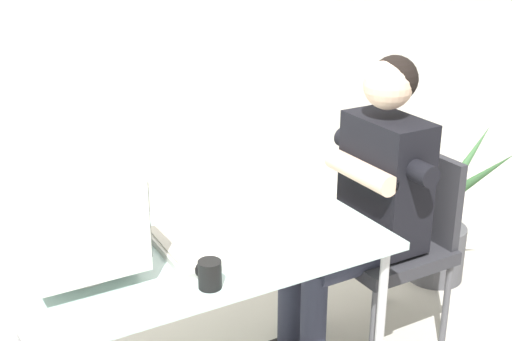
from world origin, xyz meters
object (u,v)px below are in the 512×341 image
(potted_plant, at_px, (437,221))
(keyboard, at_px, (182,247))
(desk_mug, at_px, (209,274))
(crt_monitor, at_px, (78,216))
(desk, at_px, (199,258))
(office_chair, at_px, (396,235))
(person_seated, at_px, (366,197))

(potted_plant, bearing_deg, keyboard, -168.84)
(desk_mug, bearing_deg, crt_monitor, 137.87)
(keyboard, bearing_deg, crt_monitor, 175.57)
(desk, relative_size, potted_plant, 1.68)
(potted_plant, bearing_deg, office_chair, -152.69)
(desk, height_order, person_seated, person_seated)
(office_chair, bearing_deg, desk, -178.41)
(office_chair, bearing_deg, person_seated, 180.00)
(keyboard, relative_size, person_seated, 0.31)
(crt_monitor, height_order, office_chair, crt_monitor)
(keyboard, bearing_deg, desk_mug, -94.90)
(keyboard, bearing_deg, person_seated, 2.53)
(office_chair, distance_m, desk_mug, 1.16)
(office_chair, relative_size, person_seated, 0.66)
(desk_mug, bearing_deg, person_seated, 19.25)
(desk, xyz_separation_m, office_chair, (0.99, 0.03, -0.16))
(crt_monitor, distance_m, person_seated, 1.24)
(crt_monitor, distance_m, keyboard, 0.41)
(office_chair, bearing_deg, desk_mug, -163.93)
(crt_monitor, height_order, person_seated, person_seated)
(keyboard, height_order, potted_plant, potted_plant)
(desk_mug, bearing_deg, potted_plant, 19.97)
(keyboard, distance_m, office_chair, 1.08)
(office_chair, distance_m, person_seated, 0.29)
(potted_plant, distance_m, desk_mug, 1.77)
(keyboard, height_order, office_chair, office_chair)
(crt_monitor, xyz_separation_m, keyboard, (0.36, -0.03, -0.20))
(desk, xyz_separation_m, crt_monitor, (-0.43, 0.02, 0.26))
(person_seated, distance_m, desk_mug, 0.95)
(crt_monitor, height_order, keyboard, crt_monitor)
(keyboard, bearing_deg, office_chair, 2.08)
(office_chair, bearing_deg, keyboard, -177.92)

